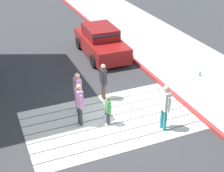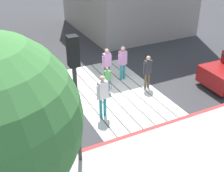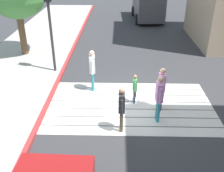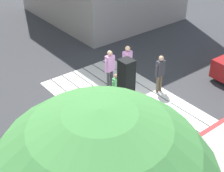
% 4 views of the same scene
% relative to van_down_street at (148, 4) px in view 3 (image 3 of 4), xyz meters
% --- Properties ---
extents(ground_plane, '(120.00, 120.00, 0.00)m').
position_rel_van_down_street_xyz_m(ground_plane, '(-1.98, -14.24, -1.28)').
color(ground_plane, '#38383A').
extents(crosswalk_stripes, '(6.40, 3.80, 0.01)m').
position_rel_van_down_street_xyz_m(crosswalk_stripes, '(-1.98, -14.24, -1.27)').
color(crosswalk_stripes, silver).
rests_on(crosswalk_stripes, ground).
extents(curb_painted, '(0.16, 40.00, 0.13)m').
position_rel_van_down_street_xyz_m(curb_painted, '(-5.23, -14.24, -1.21)').
color(curb_painted, '#BC3333').
rests_on(curb_painted, ground).
extents(van_down_street, '(2.54, 5.29, 2.35)m').
position_rel_van_down_street_xyz_m(van_down_street, '(0.00, 0.00, 0.00)').
color(van_down_street, '#4C4C51').
rests_on(van_down_street, ground).
extents(traffic_light_corner, '(0.39, 0.28, 4.24)m').
position_rel_van_down_street_xyz_m(traffic_light_corner, '(-5.56, -11.23, 1.76)').
color(traffic_light_corner, '#2D2D2D').
rests_on(traffic_light_corner, ground).
extents(pedestrian_adult_lead, '(0.27, 0.52, 1.81)m').
position_rel_van_down_street_xyz_m(pedestrian_adult_lead, '(-3.55, -12.99, -0.22)').
color(pedestrian_adult_lead, teal).
rests_on(pedestrian_adult_lead, ground).
extents(pedestrian_adult_trailing, '(0.22, 0.50, 1.69)m').
position_rel_van_down_street_xyz_m(pedestrian_adult_trailing, '(-0.87, -14.46, -0.29)').
color(pedestrian_adult_trailing, '#333338').
rests_on(pedestrian_adult_trailing, ground).
extents(pedestrian_adult_side, '(0.21, 0.48, 1.62)m').
position_rel_van_down_street_xyz_m(pedestrian_adult_side, '(-2.34, -15.82, -0.33)').
color(pedestrian_adult_side, brown).
rests_on(pedestrian_adult_side, ground).
extents(pedestrian_teen_behind, '(0.24, 0.51, 1.74)m').
position_rel_van_down_street_xyz_m(pedestrian_teen_behind, '(-1.06, -15.22, -0.26)').
color(pedestrian_teen_behind, teal).
rests_on(pedestrian_teen_behind, ground).
extents(pedestrian_child_with_racket, '(0.28, 0.38, 1.22)m').
position_rel_van_down_street_xyz_m(pedestrian_child_with_racket, '(-1.81, -14.02, -0.59)').
color(pedestrian_child_with_racket, '#333338').
rests_on(pedestrian_child_with_racket, ground).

